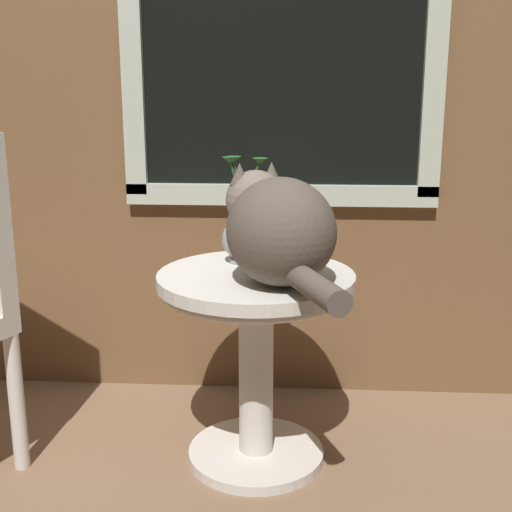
{
  "coord_description": "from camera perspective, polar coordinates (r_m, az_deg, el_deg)",
  "views": [
    {
      "loc": [
        0.34,
        -1.54,
        1.09
      ],
      "look_at": [
        0.23,
        0.29,
        0.62
      ],
      "focal_mm": 47.97,
      "sensor_mm": 36.0,
      "label": 1
    }
  ],
  "objects": [
    {
      "name": "pewter_vase_with_ivy",
      "position": [
        1.99,
        -1.2,
        2.09
      ],
      "size": [
        0.13,
        0.12,
        0.31
      ],
      "color": "#99999E",
      "rests_on": "wicker_side_table"
    },
    {
      "name": "wicker_side_table",
      "position": [
        1.95,
        -0.0,
        -6.25
      ],
      "size": [
        0.55,
        0.55,
        0.57
      ],
      "color": "silver",
      "rests_on": "ground_plane"
    },
    {
      "name": "back_wall",
      "position": [
        2.36,
        -4.7,
        19.3
      ],
      "size": [
        4.0,
        0.07,
        2.6
      ],
      "color": "brown",
      "rests_on": "ground_plane"
    },
    {
      "name": "cat",
      "position": [
        1.79,
        1.79,
        2.42
      ],
      "size": [
        0.38,
        0.62,
        0.3
      ],
      "color": "brown",
      "rests_on": "wicker_side_table"
    }
  ]
}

